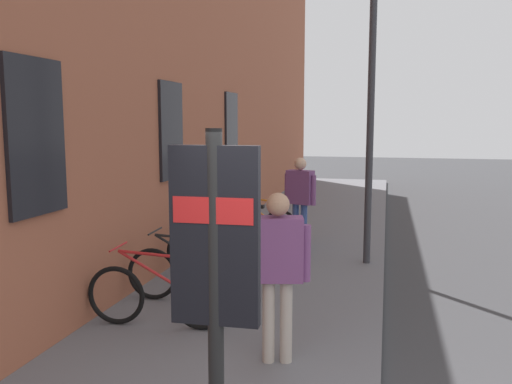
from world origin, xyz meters
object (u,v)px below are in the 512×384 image
at_px(bicycle_beside_lamp, 240,233).
at_px(street_lamp, 371,92).
at_px(bicycle_leaning_wall, 190,274).
at_px(bicycle_by_door, 257,223).
at_px(pedestrian_crossing_street, 278,260).
at_px(bicycle_far_end, 214,257).
at_px(bicycle_under_window, 230,244).
at_px(transit_info_sign, 215,261).
at_px(pedestrian_near_bus, 300,193).
at_px(bicycle_nearest_sign, 158,295).

distance_m(bicycle_beside_lamp, street_lamp, 3.43).
distance_m(bicycle_leaning_wall, street_lamp, 4.29).
bearing_deg(bicycle_by_door, pedestrian_crossing_street, -164.21).
relative_size(bicycle_far_end, bicycle_under_window, 0.98).
bearing_deg(bicycle_far_end, pedestrian_crossing_street, -148.74).
relative_size(bicycle_beside_lamp, bicycle_by_door, 1.02).
xyz_separation_m(bicycle_leaning_wall, bicycle_by_door, (3.70, -0.04, -0.00)).
height_order(bicycle_under_window, transit_info_sign, transit_info_sign).
bearing_deg(bicycle_beside_lamp, bicycle_by_door, -6.13).
relative_size(transit_info_sign, pedestrian_near_bus, 1.37).
height_order(bicycle_nearest_sign, bicycle_far_end, same).
xyz_separation_m(bicycle_nearest_sign, bicycle_beside_lamp, (3.68, 0.02, 0.00)).
bearing_deg(pedestrian_near_bus, transit_info_sign, -175.10).
bearing_deg(bicycle_nearest_sign, pedestrian_crossing_street, -110.13).
bearing_deg(pedestrian_near_bus, bicycle_beside_lamp, 126.02).
relative_size(bicycle_nearest_sign, pedestrian_near_bus, 1.01).
xyz_separation_m(bicycle_nearest_sign, bicycle_leaning_wall, (0.94, -0.04, 0.00)).
relative_size(bicycle_far_end, transit_info_sign, 0.72).
bearing_deg(street_lamp, bicycle_beside_lamp, 87.29).
relative_size(bicycle_nearest_sign, bicycle_under_window, 1.00).
bearing_deg(bicycle_by_door, bicycle_leaning_wall, 179.38).
relative_size(pedestrian_crossing_street, street_lamp, 0.36).
bearing_deg(street_lamp, bicycle_far_end, 126.91).
bearing_deg(bicycle_under_window, bicycle_beside_lamp, 4.98).
bearing_deg(pedestrian_near_bus, bicycle_under_window, 150.19).
relative_size(bicycle_under_window, pedestrian_crossing_street, 1.01).
relative_size(bicycle_leaning_wall, bicycle_far_end, 1.03).
height_order(bicycle_leaning_wall, transit_info_sign, transit_info_sign).
height_order(bicycle_beside_lamp, pedestrian_crossing_street, pedestrian_crossing_street).
bearing_deg(pedestrian_crossing_street, bicycle_nearest_sign, 69.87).
bearing_deg(street_lamp, pedestrian_near_bus, 57.42).
relative_size(transit_info_sign, street_lamp, 0.49).
bearing_deg(bicycle_far_end, street_lamp, -53.09).
height_order(bicycle_by_door, pedestrian_crossing_street, pedestrian_crossing_street).
relative_size(bicycle_leaning_wall, street_lamp, 0.36).
bearing_deg(bicycle_under_window, bicycle_nearest_sign, 178.83).
bearing_deg(pedestrian_crossing_street, bicycle_far_end, 31.26).
height_order(bicycle_leaning_wall, pedestrian_crossing_street, pedestrian_crossing_street).
xyz_separation_m(bicycle_leaning_wall, pedestrian_near_bus, (3.47, -0.94, 0.68)).
height_order(bicycle_nearest_sign, pedestrian_crossing_street, pedestrian_crossing_street).
bearing_deg(bicycle_far_end, transit_info_sign, -161.42).
bearing_deg(bicycle_far_end, pedestrian_near_bus, -20.11).
height_order(bicycle_nearest_sign, street_lamp, street_lamp).
bearing_deg(bicycle_nearest_sign, bicycle_beside_lamp, 0.31).
distance_m(bicycle_nearest_sign, bicycle_beside_lamp, 3.68).
xyz_separation_m(bicycle_far_end, pedestrian_near_bus, (2.52, -0.92, 0.68)).
bearing_deg(bicycle_beside_lamp, pedestrian_crossing_street, -159.65).
bearing_deg(bicycle_far_end, bicycle_leaning_wall, 178.85).
bearing_deg(bicycle_leaning_wall, pedestrian_near_bus, -15.15).
bearing_deg(bicycle_nearest_sign, transit_info_sign, -149.04).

